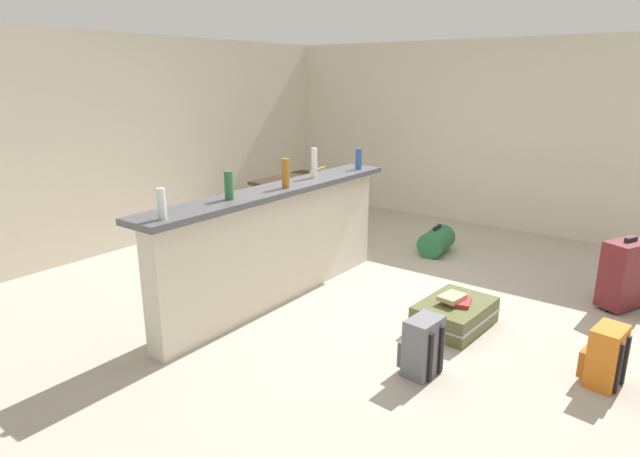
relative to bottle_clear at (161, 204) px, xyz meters
name	(u,v)px	position (x,y,z in m)	size (l,w,h in m)	color
ground_plane	(360,290)	(1.97, -0.39, -1.21)	(13.00, 13.00, 0.05)	#ADA393
wall_back	(157,140)	(1.97, 2.66, 0.07)	(6.60, 0.10, 2.50)	beige
wall_right	(461,133)	(5.02, -0.09, 0.07)	(0.10, 6.00, 2.50)	beige
partition_half_wall	(279,247)	(1.29, 0.08, -0.67)	(2.80, 0.20, 1.02)	beige
bar_countertop	(277,190)	(1.29, 0.08, -0.13)	(2.96, 0.40, 0.05)	#4C4C51
bottle_clear	(161,204)	(0.00, 0.00, 0.00)	(0.06, 0.06, 0.22)	silver
bottle_green	(229,185)	(0.71, 0.07, 0.01)	(0.07, 0.07, 0.23)	#2D6B38
bottle_amber	(286,173)	(1.32, 0.00, 0.02)	(0.07, 0.07, 0.26)	#9E661E
bottle_white	(314,163)	(1.87, 0.10, 0.04)	(0.06, 0.06, 0.29)	silver
bottle_blue	(359,159)	(2.53, 0.02, 0.00)	(0.07, 0.07, 0.22)	#284C89
dining_table	(299,186)	(3.10, 1.28, -0.53)	(1.10, 0.80, 0.74)	#332319
dining_chair_near_partition	(325,202)	(2.99, 0.79, -0.66)	(0.47, 0.47, 0.93)	#9E754C
suitcase_flat_olive	(455,314)	(1.73, -1.48, -1.07)	(0.85, 0.54, 0.22)	#51562D
suitcase_upright_maroon	(625,273)	(2.99, -2.53, -0.85)	(0.50, 0.40, 0.67)	maroon
duffel_bag_green	(436,241)	(3.41, -0.53, -1.03)	(0.50, 0.34, 0.34)	#286B3D
backpack_orange	(605,357)	(1.52, -2.63, -0.98)	(0.30, 0.28, 0.42)	orange
backpack_grey	(422,347)	(0.91, -1.58, -0.98)	(0.30, 0.27, 0.42)	slate
book_stack	(456,299)	(1.71, -1.48, -0.92)	(0.29, 0.26, 0.07)	#AD2D2D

